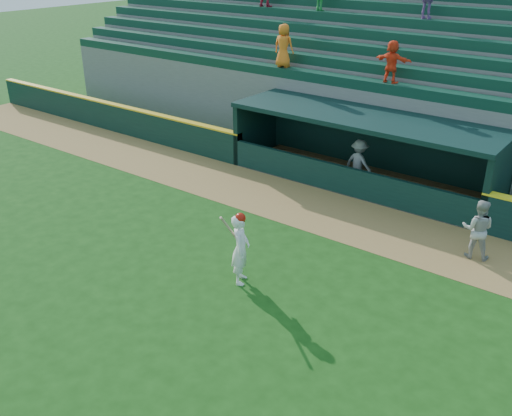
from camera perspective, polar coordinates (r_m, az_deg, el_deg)
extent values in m
plane|color=#154210|center=(14.83, -3.76, -6.66)|extent=(120.00, 120.00, 0.00)
cube|color=olive|center=(18.34, 6.23, -0.17)|extent=(40.00, 3.00, 0.01)
cube|color=black|center=(27.06, -14.72, 8.90)|extent=(15.50, 0.30, 1.20)
cube|color=gold|center=(26.89, -14.86, 10.18)|extent=(15.50, 0.32, 0.06)
imported|color=#A5A59F|center=(16.30, 21.28, -1.98)|extent=(0.94, 0.81, 1.68)
imported|color=#A1A19C|center=(20.16, 10.26, 4.48)|extent=(1.16, 0.80, 1.64)
cube|color=#61615D|center=(20.60, 10.29, 2.53)|extent=(9.00, 2.60, 0.04)
cube|color=black|center=(22.49, 0.02, 7.95)|extent=(0.20, 2.60, 2.30)
cube|color=black|center=(18.77, 23.06, 2.30)|extent=(0.20, 2.60, 2.30)
cube|color=black|center=(21.31, 12.16, 6.40)|extent=(9.40, 0.20, 2.30)
cube|color=black|center=(19.83, 10.82, 8.84)|extent=(9.40, 2.80, 0.16)
cube|color=black|center=(19.41, 8.73, 2.75)|extent=(9.00, 0.16, 1.00)
cube|color=brown|center=(21.19, 11.35, 3.76)|extent=(8.40, 0.45, 0.10)
cube|color=slate|center=(21.68, 12.84, 7.50)|extent=(34.00, 0.85, 2.91)
cube|color=#0F3828|center=(21.15, 13.13, 11.64)|extent=(34.00, 0.60, 0.36)
cube|color=slate|center=(22.36, 13.84, 8.54)|extent=(34.00, 0.85, 3.36)
cube|color=#0F3828|center=(21.82, 14.21, 13.15)|extent=(34.00, 0.60, 0.36)
cube|color=slate|center=(23.06, 14.78, 9.51)|extent=(34.00, 0.85, 3.81)
cube|color=#0F3828|center=(22.51, 15.25, 14.56)|extent=(34.00, 0.60, 0.36)
cube|color=slate|center=(23.77, 15.67, 10.43)|extent=(34.00, 0.85, 4.26)
cube|color=#0F3828|center=(23.22, 16.23, 15.88)|extent=(34.00, 0.60, 0.36)
cube|color=slate|center=(24.49, 16.51, 11.29)|extent=(34.00, 0.85, 4.71)
cube|color=#0F3828|center=(23.94, 17.17, 17.12)|extent=(34.00, 0.60, 0.36)
cube|color=slate|center=(25.22, 17.31, 12.10)|extent=(34.00, 0.85, 5.16)
cube|color=#0F3828|center=(24.69, 18.06, 18.28)|extent=(34.00, 0.60, 0.36)
cube|color=slate|center=(25.96, 18.07, 12.86)|extent=(34.00, 0.85, 5.61)
cube|color=slate|center=(26.50, 18.52, 13.03)|extent=(34.50, 0.30, 5.61)
imported|color=orange|center=(23.16, 2.78, 15.91)|extent=(0.87, 0.63, 1.65)
imported|color=#F9401B|center=(20.98, 13.43, 14.05)|extent=(1.38, 0.52, 1.46)
imported|color=white|center=(14.08, -1.55, -4.13)|extent=(0.71, 0.80, 1.84)
sphere|color=#AC1709|center=(13.68, -1.59, -1.03)|extent=(0.27, 0.27, 0.27)
cylinder|color=tan|center=(13.73, -2.74, -2.02)|extent=(0.19, 0.52, 0.76)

